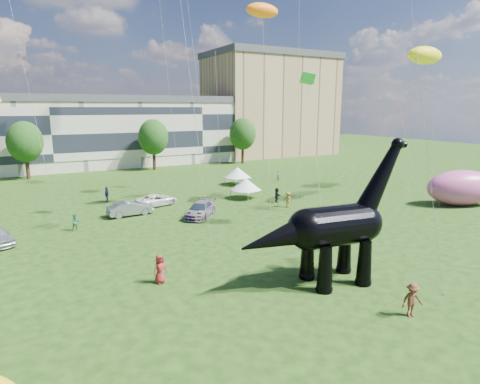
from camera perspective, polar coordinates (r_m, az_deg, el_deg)
ground at (r=23.46m, az=8.14°, el=-15.87°), size 220.00×220.00×0.00m
terrace_row at (r=78.76m, az=-25.48°, el=7.21°), size 78.00×11.00×12.00m
apartment_block at (r=97.01m, az=4.25°, el=11.95°), size 28.00×18.00×22.00m
tree_mid_left at (r=69.63m, az=-28.32°, el=6.72°), size 5.20×5.20×9.44m
tree_mid_right at (r=72.63m, az=-12.25°, el=8.02°), size 5.20×5.20×9.44m
tree_far_right at (r=79.64m, az=0.38°, el=8.61°), size 5.20×5.20×9.44m
dinosaur_sculpture at (r=25.50m, az=12.69°, el=-5.14°), size 11.52×3.68×9.37m
car_grey at (r=42.66m, az=-15.37°, el=-2.27°), size 4.65×1.86×1.50m
car_white at (r=46.24m, az=-11.73°, el=-1.11°), size 5.17×3.28×1.33m
car_dark at (r=40.89m, az=-5.68°, el=-2.51°), size 4.99×5.20×1.49m
gazebo_near at (r=48.69m, az=0.83°, el=1.10°), size 4.72×4.72×2.50m
gazebo_far at (r=57.47m, az=-0.37°, el=2.79°), size 4.27×4.27×2.53m
inflatable_pink at (r=51.77m, az=29.01°, el=0.54°), size 9.01×6.92×4.03m
visitors at (r=36.22m, az=-5.25°, el=-4.19°), size 46.70×37.45×1.88m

